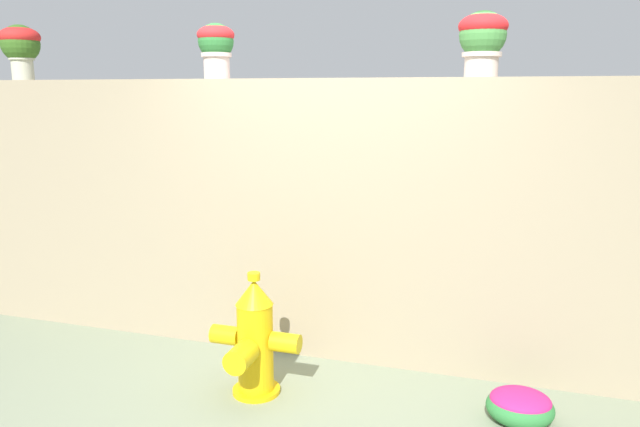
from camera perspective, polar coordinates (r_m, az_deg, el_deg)
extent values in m
plane|color=gray|center=(3.99, -2.09, -18.47)|extent=(24.00, 24.00, 0.00)
cube|color=gray|center=(4.52, 2.07, -0.63)|extent=(6.43, 0.40, 2.09)
cylinder|color=beige|center=(5.87, -26.40, 12.24)|extent=(0.18, 0.18, 0.20)
cylinder|color=beige|center=(5.87, -26.48, 13.07)|extent=(0.21, 0.21, 0.03)
sphere|color=#36621F|center=(5.88, -26.58, 14.22)|extent=(0.32, 0.32, 0.32)
ellipsoid|color=red|center=(5.89, -26.63, 14.75)|extent=(0.33, 0.33, 0.17)
cylinder|color=beige|center=(4.74, -9.78, 13.63)|extent=(0.20, 0.20, 0.19)
cylinder|color=beige|center=(4.74, -9.82, 14.62)|extent=(0.23, 0.23, 0.03)
sphere|color=#2A6A2F|center=(4.75, -9.86, 15.81)|extent=(0.27, 0.27, 0.27)
ellipsoid|color=red|center=(4.76, -9.88, 16.37)|extent=(0.28, 0.28, 0.15)
cylinder|color=beige|center=(4.29, 15.06, 13.47)|extent=(0.22, 0.22, 0.16)
cylinder|color=beige|center=(4.29, 15.11, 14.36)|extent=(0.26, 0.26, 0.03)
sphere|color=#3E7C3A|center=(4.30, 15.20, 16.07)|extent=(0.31, 0.31, 0.31)
ellipsoid|color=red|center=(4.30, 15.24, 16.79)|extent=(0.33, 0.33, 0.17)
cylinder|color=#E1B10D|center=(4.24, -6.06, -16.33)|extent=(0.32, 0.32, 0.03)
cylinder|color=#E1B10D|center=(4.11, -6.15, -12.66)|extent=(0.24, 0.24, 0.63)
cone|color=gold|center=(3.97, -6.27, -7.44)|extent=(0.25, 0.25, 0.17)
cylinder|color=gold|center=(3.94, -6.31, -5.95)|extent=(0.08, 0.08, 0.05)
cylinder|color=gold|center=(4.17, -8.94, -11.32)|extent=(0.19, 0.13, 0.13)
cylinder|color=gold|center=(4.01, -3.29, -12.15)|extent=(0.19, 0.13, 0.13)
cylinder|color=gold|center=(3.91, -7.51, -13.37)|extent=(0.16, 0.21, 0.16)
ellipsoid|color=#2E7939|center=(4.05, 18.46, -17.08)|extent=(0.41, 0.37, 0.21)
ellipsoid|color=#C1226A|center=(4.02, 18.50, -16.48)|extent=(0.37, 0.33, 0.12)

